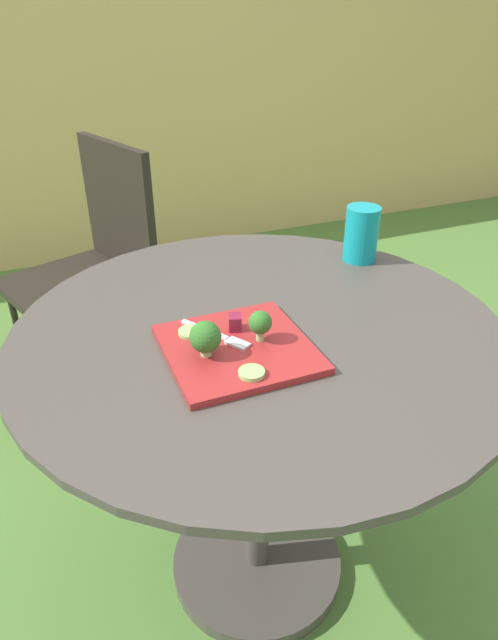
# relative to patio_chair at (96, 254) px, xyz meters

# --- Properties ---
(ground_plane) EXTENTS (12.00, 12.00, 0.00)m
(ground_plane) POSITION_rel_patio_chair_xyz_m (0.20, -1.01, -0.53)
(ground_plane) COLOR #4C7533
(bamboo_fence) EXTENTS (8.00, 0.08, 1.40)m
(bamboo_fence) POSITION_rel_patio_chair_xyz_m (0.20, 1.26, 0.17)
(bamboo_fence) COLOR tan
(bamboo_fence) RESTS_ON ground_plane
(patio_table) EXTENTS (0.98, 0.98, 0.75)m
(patio_table) POSITION_rel_patio_chair_xyz_m (0.20, -1.01, -0.02)
(patio_table) COLOR #423D38
(patio_table) RESTS_ON ground_plane
(patio_chair) EXTENTS (0.56, 0.56, 0.90)m
(patio_chair) POSITION_rel_patio_chair_xyz_m (0.00, 0.00, 0.00)
(patio_chair) COLOR black
(patio_chair) RESTS_ON ground_plane
(salad_plate) EXTENTS (0.26, 0.26, 0.01)m
(salad_plate) POSITION_rel_patio_chair_xyz_m (0.12, -1.08, 0.23)
(salad_plate) COLOR maroon
(salad_plate) RESTS_ON patio_table
(drinking_glass) EXTENTS (0.08, 0.08, 0.13)m
(drinking_glass) POSITION_rel_patio_chair_xyz_m (0.55, -0.81, 0.28)
(drinking_glass) COLOR #0F8C93
(drinking_glass) RESTS_ON patio_table
(fork) EXTENTS (0.10, 0.14, 0.00)m
(fork) POSITION_rel_patio_chair_xyz_m (0.10, -1.05, 0.24)
(fork) COLOR silver
(fork) RESTS_ON salad_plate
(broccoli_floret_0) EXTENTS (0.04, 0.04, 0.06)m
(broccoli_floret_0) POSITION_rel_patio_chair_xyz_m (0.17, -1.08, 0.27)
(broccoli_floret_0) COLOR #99B770
(broccoli_floret_0) RESTS_ON salad_plate
(broccoli_floret_1) EXTENTS (0.06, 0.06, 0.07)m
(broccoli_floret_1) POSITION_rel_patio_chair_xyz_m (0.06, -1.09, 0.27)
(broccoli_floret_1) COLOR #99B770
(broccoli_floret_1) RESTS_ON salad_plate
(cucumber_slice_0) EXTENTS (0.05, 0.05, 0.01)m
(cucumber_slice_0) POSITION_rel_patio_chair_xyz_m (0.11, -1.18, 0.24)
(cucumber_slice_0) COLOR #8EB766
(cucumber_slice_0) RESTS_ON salad_plate
(cucumber_slice_1) EXTENTS (0.05, 0.05, 0.01)m
(cucumber_slice_1) POSITION_rel_patio_chair_xyz_m (0.06, -1.02, 0.24)
(cucumber_slice_1) COLOR #8EB766
(cucumber_slice_1) RESTS_ON salad_plate
(beet_chunk_0) EXTENTS (0.03, 0.04, 0.03)m
(beet_chunk_0) POSITION_rel_patio_chair_xyz_m (0.14, -1.03, 0.25)
(beet_chunk_0) COLOR maroon
(beet_chunk_0) RESTS_ON salad_plate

